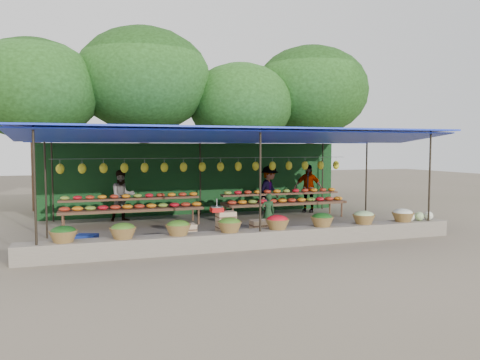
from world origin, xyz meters
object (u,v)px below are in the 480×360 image
object	(u,v)px
blue_crate_back	(87,240)
blue_crate_front	(92,247)
crate_counter	(225,230)
weighing_scale	(217,209)
vendor_seated	(268,212)

from	to	relation	value
blue_crate_back	blue_crate_front	bearing A→B (deg)	-62.03
blue_crate_front	blue_crate_back	distance (m)	0.90
crate_counter	weighing_scale	size ratio (longest dim) A/B	7.17
blue_crate_front	vendor_seated	bearing A→B (deg)	0.40
vendor_seated	blue_crate_back	world-z (taller)	vendor_seated
weighing_scale	blue_crate_back	distance (m)	3.19
vendor_seated	blue_crate_front	xyz separation A→B (m)	(-4.74, -1.35, -0.38)
crate_counter	blue_crate_front	world-z (taller)	crate_counter
crate_counter	blue_crate_front	distance (m)	3.16
blue_crate_front	blue_crate_back	bearing A→B (deg)	81.63
weighing_scale	blue_crate_front	world-z (taller)	weighing_scale
weighing_scale	vendor_seated	distance (m)	2.12
crate_counter	blue_crate_front	bearing A→B (deg)	-175.04
vendor_seated	blue_crate_front	size ratio (longest dim) A/B	2.03
crate_counter	blue_crate_front	xyz separation A→B (m)	(-3.14, -0.27, -0.15)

